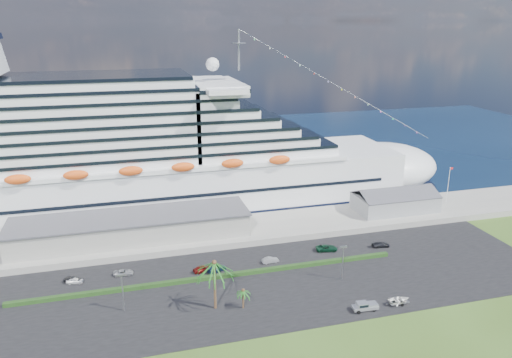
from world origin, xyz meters
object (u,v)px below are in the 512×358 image
object	(u,v)px
cruise_ship	(138,159)
parked_car_3	(217,268)
pickup_truck	(365,306)
boat_trailer	(399,300)

from	to	relation	value
cruise_ship	parked_car_3	size ratio (longest dim) A/B	38.71
pickup_truck	boat_trailer	distance (m)	7.92
boat_trailer	pickup_truck	bearing A→B (deg)	-179.11
cruise_ship	pickup_truck	world-z (taller)	cruise_ship
cruise_ship	pickup_truck	bearing A→B (deg)	-59.56
pickup_truck	boat_trailer	xyz separation A→B (m)	(7.92, 0.12, -0.01)
parked_car_3	pickup_truck	size ratio (longest dim) A/B	0.91
parked_car_3	boat_trailer	size ratio (longest dim) A/B	0.92
pickup_truck	boat_trailer	bearing A→B (deg)	0.89
parked_car_3	pickup_truck	xyz separation A→B (m)	(25.65, -24.37, 0.31)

